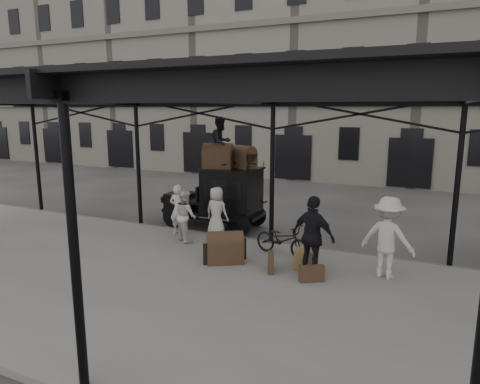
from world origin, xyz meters
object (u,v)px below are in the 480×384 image
object	(u,v)px
porter_left	(178,209)
steamer_trunk_platform	(225,249)
taxi	(224,195)
porter_official	(313,236)
bicycle	(282,240)
steamer_trunk_roof_near	(218,158)

from	to	relation	value
porter_left	steamer_trunk_platform	xyz separation A→B (m)	(2.55, -1.69, -0.47)
taxi	porter_official	bearing A→B (deg)	-39.15
bicycle	porter_left	bearing A→B (deg)	96.57
bicycle	steamer_trunk_platform	world-z (taller)	bicycle
taxi	porter_left	distance (m)	1.92
taxi	bicycle	distance (m)	3.84
steamer_trunk_roof_near	taxi	bearing A→B (deg)	57.80
taxi	steamer_trunk_roof_near	bearing A→B (deg)	-108.07
porter_left	porter_official	world-z (taller)	porter_official
porter_official	taxi	bearing A→B (deg)	-21.79
steamer_trunk_roof_near	steamer_trunk_platform	world-z (taller)	steamer_trunk_roof_near
porter_left	steamer_trunk_platform	size ratio (longest dim) A/B	1.72
bicycle	steamer_trunk_roof_near	bearing A→B (deg)	71.37
taxi	bicycle	xyz separation A→B (m)	(3.01, -2.30, -0.59)
taxi	steamer_trunk_roof_near	distance (m)	1.36
porter_left	porter_official	bearing A→B (deg)	157.52
steamer_trunk_platform	porter_left	bearing A→B (deg)	115.00
porter_official	steamer_trunk_roof_near	distance (m)	5.45
steamer_trunk_roof_near	steamer_trunk_platform	size ratio (longest dim) A/B	1.02
taxi	porter_official	world-z (taller)	taxi
taxi	steamer_trunk_platform	size ratio (longest dim) A/B	3.80
bicycle	steamer_trunk_roof_near	size ratio (longest dim) A/B	1.78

